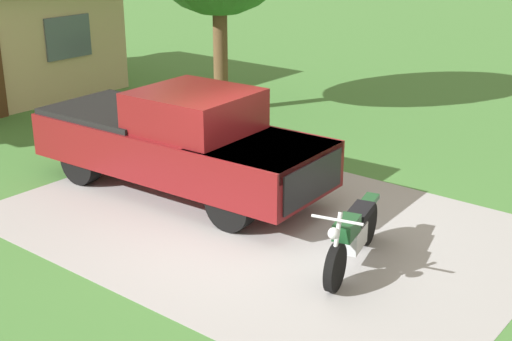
# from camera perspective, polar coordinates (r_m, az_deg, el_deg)

# --- Properties ---
(ground_plane) EXTENTS (80.00, 80.00, 0.00)m
(ground_plane) POSITION_cam_1_polar(r_m,az_deg,el_deg) (11.36, 0.41, -4.38)
(ground_plane) COLOR #447A37
(driveway_pad) EXTENTS (5.87, 8.40, 0.01)m
(driveway_pad) POSITION_cam_1_polar(r_m,az_deg,el_deg) (11.35, 0.41, -4.37)
(driveway_pad) COLOR #9E9E9E
(driveway_pad) RESTS_ON ground
(motorcycle) EXTENTS (2.17, 0.88, 1.09)m
(motorcycle) POSITION_cam_1_polar(r_m,az_deg,el_deg) (9.96, 7.90, -5.27)
(motorcycle) COLOR black
(motorcycle) RESTS_ON ground
(pickup_truck) EXTENTS (2.28, 5.72, 1.90)m
(pickup_truck) POSITION_cam_1_polar(r_m,az_deg,el_deg) (12.54, -6.50, 2.56)
(pickup_truck) COLOR black
(pickup_truck) RESTS_ON ground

